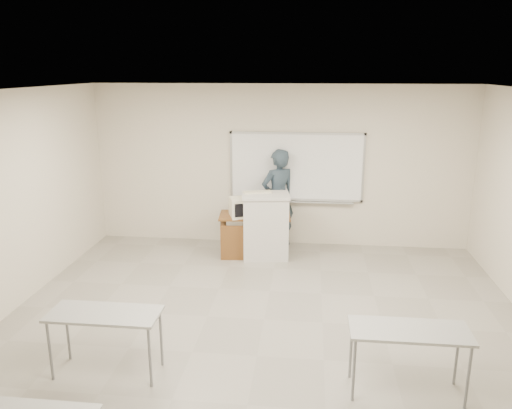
# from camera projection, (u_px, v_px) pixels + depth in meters

# --- Properties ---
(floor) EXTENTS (7.00, 8.00, 0.01)m
(floor) POSITION_uv_depth(u_px,v_px,m) (257.00, 356.00, 5.85)
(floor) COLOR gray
(floor) RESTS_ON ground
(whiteboard) EXTENTS (2.48, 0.10, 1.31)m
(whiteboard) POSITION_uv_depth(u_px,v_px,m) (296.00, 168.00, 9.23)
(whiteboard) COLOR white
(whiteboard) RESTS_ON floor
(student_desks) EXTENTS (4.40, 2.20, 0.73)m
(student_desks) POSITION_uv_depth(u_px,v_px,m) (240.00, 374.00, 4.38)
(student_desks) COLOR gray
(student_desks) RESTS_ON floor
(instructor_desk) EXTENTS (1.25, 0.62, 0.75)m
(instructor_desk) POSITION_uv_depth(u_px,v_px,m) (254.00, 229.00, 8.82)
(instructor_desk) COLOR brown
(instructor_desk) RESTS_ON floor
(podium) EXTENTS (0.82, 0.60, 1.16)m
(podium) POSITION_uv_depth(u_px,v_px,m) (265.00, 226.00, 8.79)
(podium) COLOR silver
(podium) RESTS_ON floor
(crt_monitor) EXTENTS (0.36, 0.41, 0.34)m
(crt_monitor) POSITION_uv_depth(u_px,v_px,m) (240.00, 207.00, 8.72)
(crt_monitor) COLOR beige
(crt_monitor) RESTS_ON instructor_desk
(laptop) EXTENTS (0.31, 0.28, 0.23)m
(laptop) POSITION_uv_depth(u_px,v_px,m) (269.00, 210.00, 8.97)
(laptop) COLOR black
(laptop) RESTS_ON instructor_desk
(mouse) EXTENTS (0.12, 0.09, 0.04)m
(mouse) POSITION_uv_depth(u_px,v_px,m) (286.00, 214.00, 8.84)
(mouse) COLOR #B1B2B8
(mouse) RESTS_ON instructor_desk
(keyboard) EXTENTS (0.51, 0.29, 0.03)m
(keyboard) POSITION_uv_depth(u_px,v_px,m) (258.00, 192.00, 8.72)
(keyboard) COLOR beige
(keyboard) RESTS_ON podium
(presenter) EXTENTS (0.81, 0.74, 1.85)m
(presenter) POSITION_uv_depth(u_px,v_px,m) (278.00, 198.00, 9.29)
(presenter) COLOR black
(presenter) RESTS_ON floor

